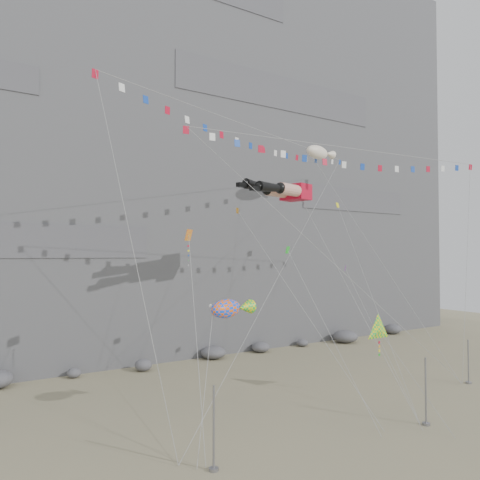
# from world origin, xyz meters

# --- Properties ---
(ground) EXTENTS (120.00, 120.00, 0.00)m
(ground) POSITION_xyz_m (0.00, 0.00, 0.00)
(ground) COLOR gray
(ground) RESTS_ON ground
(cliff) EXTENTS (80.00, 28.00, 50.00)m
(cliff) POSITION_xyz_m (0.00, 32.00, 25.00)
(cliff) COLOR slate
(cliff) RESTS_ON ground
(talus_boulders) EXTENTS (60.00, 3.00, 1.20)m
(talus_boulders) POSITION_xyz_m (0.00, 17.00, 0.60)
(talus_boulders) COLOR #5B5B60
(talus_boulders) RESTS_ON ground
(anchor_pole_left) EXTENTS (0.12, 0.12, 4.24)m
(anchor_pole_left) POSITION_xyz_m (-12.29, -4.95, 2.12)
(anchor_pole_left) COLOR gray
(anchor_pole_left) RESTS_ON ground
(anchor_pole_center) EXTENTS (0.12, 0.12, 4.26)m
(anchor_pole_center) POSITION_xyz_m (2.15, -6.75, 2.13)
(anchor_pole_center) COLOR gray
(anchor_pole_center) RESTS_ON ground
(anchor_pole_right) EXTENTS (0.12, 0.12, 3.66)m
(anchor_pole_right) POSITION_xyz_m (13.47, -2.68, 1.83)
(anchor_pole_right) COLOR gray
(anchor_pole_right) RESTS_ON ground
(legs_kite) EXTENTS (7.99, 15.16, 21.30)m
(legs_kite) POSITION_xyz_m (0.29, 5.78, 16.28)
(legs_kite) COLOR red
(legs_kite) RESTS_ON ground
(flag_banner_upper) EXTENTS (32.07, 18.18, 28.43)m
(flag_banner_upper) POSITION_xyz_m (-0.28, 8.56, 22.02)
(flag_banner_upper) COLOR red
(flag_banner_upper) RESTS_ON ground
(flag_banner_lower) EXTENTS (30.11, 6.26, 22.24)m
(flag_banner_lower) POSITION_xyz_m (5.37, 2.37, 19.78)
(flag_banner_lower) COLOR red
(flag_banner_lower) RESTS_ON ground
(harlequin_kite) EXTENTS (3.70, 8.59, 14.59)m
(harlequin_kite) POSITION_xyz_m (-9.75, 3.08, 12.09)
(harlequin_kite) COLOR red
(harlequin_kite) RESTS_ON ground
(fish_windsock) EXTENTS (6.17, 5.38, 9.40)m
(fish_windsock) POSITION_xyz_m (-8.83, -0.35, 7.41)
(fish_windsock) COLOR #FF5F0D
(fish_windsock) RESTS_ON ground
(delta_kite) EXTENTS (3.71, 7.99, 9.50)m
(delta_kite) POSITION_xyz_m (3.97, -1.48, 5.11)
(delta_kite) COLOR yellow
(delta_kite) RESTS_ON ground
(blimp_windsock) EXTENTS (5.61, 15.21, 25.87)m
(blimp_windsock) POSITION_xyz_m (9.35, 11.29, 21.57)
(blimp_windsock) COLOR #FCEBCF
(blimp_windsock) RESTS_ON ground
(small_kite_a) EXTENTS (2.62, 14.16, 19.92)m
(small_kite_a) POSITION_xyz_m (-3.01, 7.06, 14.10)
(small_kite_a) COLOR orange
(small_kite_a) RESTS_ON ground
(small_kite_b) EXTENTS (3.93, 10.37, 14.09)m
(small_kite_b) POSITION_xyz_m (5.25, 3.16, 9.45)
(small_kite_b) COLOR purple
(small_kite_b) RESTS_ON ground
(small_kite_c) EXTENTS (1.60, 10.69, 14.99)m
(small_kite_c) POSITION_xyz_m (-1.00, 3.20, 11.04)
(small_kite_c) COLOR green
(small_kite_c) RESTS_ON ground
(small_kite_d) EXTENTS (8.14, 15.58, 23.03)m
(small_kite_d) POSITION_xyz_m (10.26, 9.14, 15.60)
(small_kite_d) COLOR yellow
(small_kite_d) RESTS_ON ground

